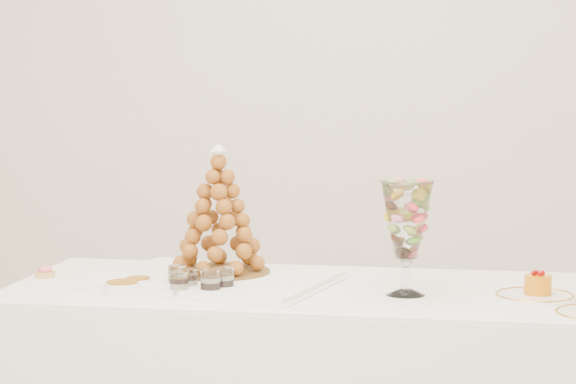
# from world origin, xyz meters

# --- Properties ---
(lace_tray) EXTENTS (0.75, 0.64, 0.02)m
(lace_tray) POSITION_xyz_m (-0.22, 0.19, 0.73)
(lace_tray) COLOR white
(lace_tray) RESTS_ON buffet_table
(macaron_vase) EXTENTS (0.15, 0.15, 0.32)m
(macaron_vase) POSITION_xyz_m (0.35, 0.10, 0.93)
(macaron_vase) COLOR white
(macaron_vase) RESTS_ON buffet_table
(cake_plate) EXTENTS (0.22, 0.22, 0.01)m
(cake_plate) POSITION_xyz_m (0.71, 0.10, 0.72)
(cake_plate) COLOR white
(cake_plate) RESTS_ON buffet_table
(pink_tart) EXTENTS (0.06, 0.06, 0.04)m
(pink_tart) POSITION_xyz_m (-0.76, 0.21, 0.73)
(pink_tart) COLOR tan
(pink_tart) RESTS_ON buffet_table
(verrine_a) EXTENTS (0.06, 0.06, 0.07)m
(verrine_a) POSITION_xyz_m (-0.31, 0.09, 0.75)
(verrine_a) COLOR white
(verrine_a) RESTS_ON buffet_table
(verrine_b) EXTENTS (0.05, 0.05, 0.07)m
(verrine_b) POSITION_xyz_m (-0.27, 0.04, 0.75)
(verrine_b) COLOR white
(verrine_b) RESTS_ON buffet_table
(verrine_c) EXTENTS (0.06, 0.06, 0.07)m
(verrine_c) POSITION_xyz_m (-0.16, 0.04, 0.75)
(verrine_c) COLOR white
(verrine_c) RESTS_ON buffet_table
(verrine_d) EXTENTS (0.06, 0.06, 0.07)m
(verrine_d) POSITION_xyz_m (-0.28, -0.02, 0.75)
(verrine_d) COLOR white
(verrine_d) RESTS_ON buffet_table
(verrine_e) EXTENTS (0.06, 0.06, 0.08)m
(verrine_e) POSITION_xyz_m (-0.19, -0.01, 0.76)
(verrine_e) COLOR white
(verrine_e) RESTS_ON buffet_table
(ramekin_back) EXTENTS (0.08, 0.08, 0.02)m
(ramekin_back) POSITION_xyz_m (-0.43, 0.10, 0.73)
(ramekin_back) COLOR white
(ramekin_back) RESTS_ON buffet_table
(ramekin_front) EXTENTS (0.10, 0.10, 0.03)m
(ramekin_front) POSITION_xyz_m (-0.45, 0.00, 0.73)
(ramekin_front) COLOR white
(ramekin_front) RESTS_ON buffet_table
(croquembouche) EXTENTS (0.31, 0.31, 0.39)m
(croquembouche) POSITION_xyz_m (-0.23, 0.25, 0.93)
(croquembouche) COLOR brown
(croquembouche) RESTS_ON lace_tray
(mousse_cake) EXTENTS (0.08, 0.08, 0.07)m
(mousse_cake) POSITION_xyz_m (0.72, 0.11, 0.75)
(mousse_cake) COLOR orange
(mousse_cake) RESTS_ON cake_plate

